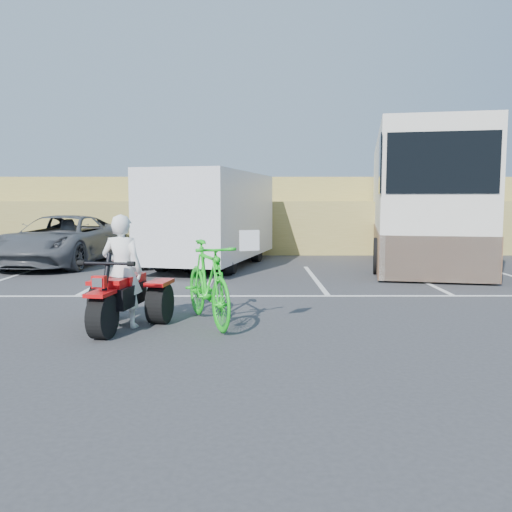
{
  "coord_description": "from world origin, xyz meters",
  "views": [
    {
      "loc": [
        1.1,
        -9.04,
        2.04
      ],
      "look_at": [
        1.14,
        1.09,
        1.0
      ],
      "focal_mm": 38.0,
      "sensor_mm": 36.0,
      "label": 1
    }
  ],
  "objects_px": {
    "rv_motorhome": "(418,209)",
    "quad_atv_green": "(207,274)",
    "quad_atv_blue": "(155,268)",
    "cargo_trailer": "(212,216)",
    "green_dirt_bike": "(208,283)",
    "grey_pickup": "(62,240)",
    "red_trike_atv": "(120,329)",
    "rider": "(122,271)"
  },
  "relations": [
    {
      "from": "rv_motorhome",
      "to": "quad_atv_blue",
      "type": "xyz_separation_m",
      "value": [
        -8.63,
        -2.2,
        -1.77
      ]
    },
    {
      "from": "grey_pickup",
      "to": "quad_atv_green",
      "type": "distance_m",
      "value": 5.31
    },
    {
      "from": "red_trike_atv",
      "to": "quad_atv_green",
      "type": "height_order",
      "value": "red_trike_atv"
    },
    {
      "from": "rider",
      "to": "green_dirt_bike",
      "type": "xyz_separation_m",
      "value": [
        1.36,
        0.23,
        -0.22
      ]
    },
    {
      "from": "red_trike_atv",
      "to": "rv_motorhome",
      "type": "distance_m",
      "value": 12.82
    },
    {
      "from": "rv_motorhome",
      "to": "quad_atv_blue",
      "type": "height_order",
      "value": "rv_motorhome"
    },
    {
      "from": "red_trike_atv",
      "to": "grey_pickup",
      "type": "distance_m",
      "value": 9.58
    },
    {
      "from": "cargo_trailer",
      "to": "rv_motorhome",
      "type": "xyz_separation_m",
      "value": [
        6.9,
        1.77,
        0.2
      ]
    },
    {
      "from": "rider",
      "to": "rv_motorhome",
      "type": "xyz_separation_m",
      "value": [
        7.73,
        9.91,
        0.85
      ]
    },
    {
      "from": "green_dirt_bike",
      "to": "grey_pickup",
      "type": "bearing_deg",
      "value": 101.81
    },
    {
      "from": "red_trike_atv",
      "to": "quad_atv_blue",
      "type": "height_order",
      "value": "red_trike_atv"
    },
    {
      "from": "grey_pickup",
      "to": "cargo_trailer",
      "type": "distance_m",
      "value": 4.9
    },
    {
      "from": "rider",
      "to": "green_dirt_bike",
      "type": "height_order",
      "value": "rider"
    },
    {
      "from": "red_trike_atv",
      "to": "green_dirt_bike",
      "type": "distance_m",
      "value": 1.59
    },
    {
      "from": "rider",
      "to": "cargo_trailer",
      "type": "distance_m",
      "value": 8.2
    },
    {
      "from": "quad_atv_green",
      "to": "red_trike_atv",
      "type": "bearing_deg",
      "value": -114.88
    },
    {
      "from": "grey_pickup",
      "to": "cargo_trailer",
      "type": "xyz_separation_m",
      "value": [
        4.82,
        -0.4,
        0.78
      ]
    },
    {
      "from": "cargo_trailer",
      "to": "quad_atv_blue",
      "type": "relative_size",
      "value": 4.94
    },
    {
      "from": "rider",
      "to": "grey_pickup",
      "type": "xyz_separation_m",
      "value": [
        -3.99,
        8.54,
        -0.13
      ]
    },
    {
      "from": "red_trike_atv",
      "to": "quad_atv_blue",
      "type": "bearing_deg",
      "value": 105.85
    },
    {
      "from": "quad_atv_green",
      "to": "green_dirt_bike",
      "type": "bearing_deg",
      "value": -102.55
    },
    {
      "from": "rider",
      "to": "quad_atv_green",
      "type": "distance_m",
      "value": 6.51
    },
    {
      "from": "green_dirt_bike",
      "to": "cargo_trailer",
      "type": "bearing_deg",
      "value": 72.86
    },
    {
      "from": "red_trike_atv",
      "to": "rider",
      "type": "height_order",
      "value": "rider"
    },
    {
      "from": "green_dirt_bike",
      "to": "cargo_trailer",
      "type": "xyz_separation_m",
      "value": [
        -0.52,
        7.9,
        0.87
      ]
    },
    {
      "from": "cargo_trailer",
      "to": "quad_atv_green",
      "type": "bearing_deg",
      "value": -76.72
    },
    {
      "from": "cargo_trailer",
      "to": "grey_pickup",
      "type": "bearing_deg",
      "value": -170.86
    },
    {
      "from": "rv_motorhome",
      "to": "cargo_trailer",
      "type": "bearing_deg",
      "value": -154.08
    },
    {
      "from": "rider",
      "to": "grey_pickup",
      "type": "relative_size",
      "value": 0.32
    },
    {
      "from": "red_trike_atv",
      "to": "rider",
      "type": "xyz_separation_m",
      "value": [
        0.02,
        0.15,
        0.91
      ]
    },
    {
      "from": "grey_pickup",
      "to": "rv_motorhome",
      "type": "relative_size",
      "value": 0.48
    },
    {
      "from": "rider",
      "to": "cargo_trailer",
      "type": "xyz_separation_m",
      "value": [
        0.83,
        8.13,
        0.65
      ]
    },
    {
      "from": "quad_atv_blue",
      "to": "cargo_trailer",
      "type": "bearing_deg",
      "value": -8.11
    },
    {
      "from": "rider",
      "to": "red_trike_atv",
      "type": "bearing_deg",
      "value": 90.0
    },
    {
      "from": "rider",
      "to": "grey_pickup",
      "type": "bearing_deg",
      "value": -55.51
    },
    {
      "from": "grey_pickup",
      "to": "green_dirt_bike",
      "type": "bearing_deg",
      "value": -51.84
    },
    {
      "from": "red_trike_atv",
      "to": "green_dirt_bike",
      "type": "bearing_deg",
      "value": 24.78
    },
    {
      "from": "rv_motorhome",
      "to": "quad_atv_green",
      "type": "xyz_separation_m",
      "value": [
        -6.92,
        -3.51,
        -1.77
      ]
    },
    {
      "from": "green_dirt_bike",
      "to": "quad_atv_blue",
      "type": "xyz_separation_m",
      "value": [
        -2.26,
        7.47,
        -0.69
      ]
    },
    {
      "from": "grey_pickup",
      "to": "quad_atv_blue",
      "type": "height_order",
      "value": "grey_pickup"
    },
    {
      "from": "green_dirt_bike",
      "to": "quad_atv_green",
      "type": "distance_m",
      "value": 6.23
    },
    {
      "from": "rider",
      "to": "green_dirt_bike",
      "type": "relative_size",
      "value": 0.79
    }
  ]
}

